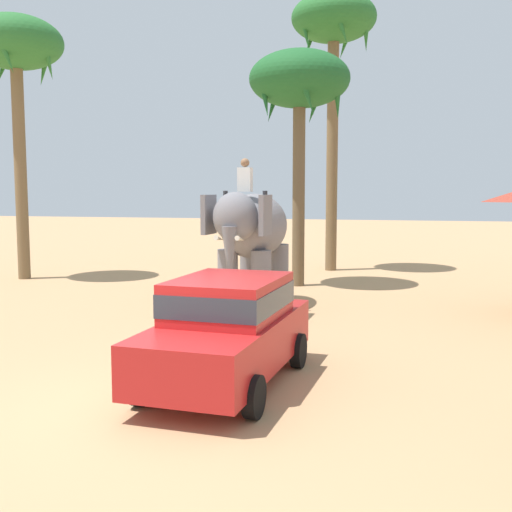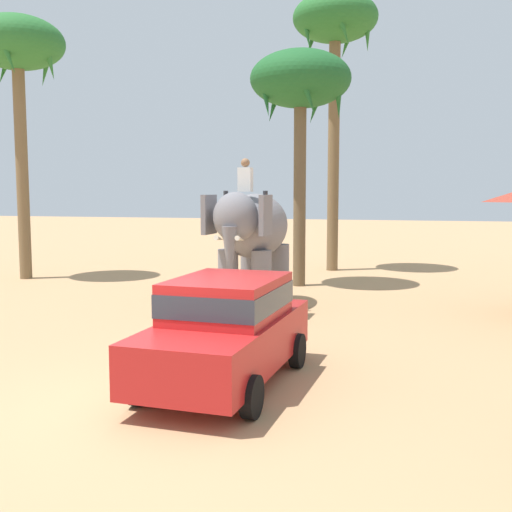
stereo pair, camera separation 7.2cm
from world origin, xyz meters
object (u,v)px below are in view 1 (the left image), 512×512
object	(u,v)px
car_sedan_foreground	(228,327)
palm_tree_behind_elephant	(299,85)
elephant_with_mahout	(252,233)
palm_tree_near_hut	(16,51)
palm_tree_left_of_road	(334,29)

from	to	relation	value
car_sedan_foreground	palm_tree_behind_elephant	size ratio (longest dim) A/B	0.56
car_sedan_foreground	elephant_with_mahout	bearing A→B (deg)	101.21
car_sedan_foreground	palm_tree_near_hut	distance (m)	15.82
palm_tree_near_hut	elephant_with_mahout	bearing A→B (deg)	-19.86
palm_tree_behind_elephant	palm_tree_near_hut	bearing A→B (deg)	-175.45
elephant_with_mahout	palm_tree_near_hut	distance (m)	11.36
car_sedan_foreground	palm_tree_left_of_road	bearing A→B (deg)	90.96
palm_tree_behind_elephant	car_sedan_foreground	bearing A→B (deg)	-85.78
elephant_with_mahout	palm_tree_behind_elephant	world-z (taller)	palm_tree_behind_elephant
car_sedan_foreground	palm_tree_near_hut	size ratio (longest dim) A/B	0.47
palm_tree_behind_elephant	elephant_with_mahout	bearing A→B (deg)	-96.88
car_sedan_foreground	elephant_with_mahout	size ratio (longest dim) A/B	1.08
car_sedan_foreground	palm_tree_left_of_road	world-z (taller)	palm_tree_left_of_road
palm_tree_behind_elephant	palm_tree_left_of_road	size ratio (longest dim) A/B	0.72
elephant_with_mahout	palm_tree_left_of_road	distance (m)	11.03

